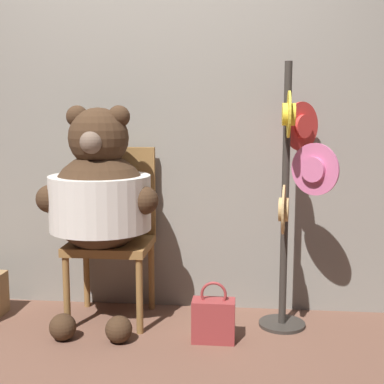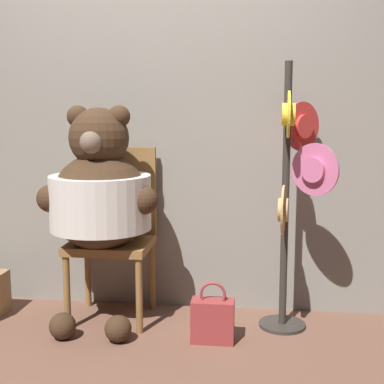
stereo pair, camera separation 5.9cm
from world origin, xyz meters
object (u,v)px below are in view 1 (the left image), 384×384
at_px(teddy_bear, 100,196).
at_px(hat_display_rack, 293,187).
at_px(chair, 113,227).
at_px(handbag_on_ground, 213,319).

relative_size(teddy_bear, hat_display_rack, 0.84).
relative_size(chair, handbag_on_ground, 3.05).
relative_size(chair, hat_display_rack, 0.68).
bearing_deg(hat_display_rack, handbag_on_ground, -154.37).
bearing_deg(teddy_bear, handbag_on_ground, -15.16).
bearing_deg(hat_display_rack, teddy_bear, -178.77).
bearing_deg(handbag_on_ground, hat_display_rack, 25.63).
relative_size(chair, teddy_bear, 0.80).
height_order(chair, teddy_bear, teddy_bear).
distance_m(chair, handbag_on_ground, 0.86).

